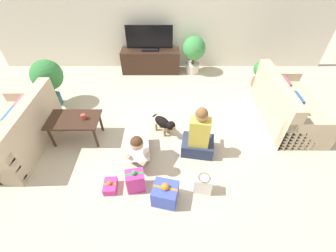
# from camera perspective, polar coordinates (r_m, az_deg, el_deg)

# --- Properties ---
(ground_plane) EXTENTS (16.00, 16.00, 0.00)m
(ground_plane) POSITION_cam_1_polar(r_m,az_deg,el_deg) (4.18, -1.86, -1.84)
(ground_plane) COLOR beige
(wall_back) EXTENTS (8.40, 0.06, 2.60)m
(wall_back) POSITION_cam_1_polar(r_m,az_deg,el_deg) (5.85, -1.56, 26.38)
(wall_back) COLOR white
(wall_back) RESTS_ON ground_plane
(sofa_left) EXTENTS (0.89, 1.72, 0.84)m
(sofa_left) POSITION_cam_1_polar(r_m,az_deg,el_deg) (4.53, -33.97, -1.36)
(sofa_left) COLOR #C6B293
(sofa_left) RESTS_ON ground_plane
(sofa_right) EXTENTS (0.89, 1.72, 0.84)m
(sofa_right) POSITION_cam_1_polar(r_m,az_deg,el_deg) (4.87, 27.78, 4.46)
(sofa_right) COLOR #C6B293
(sofa_right) RESTS_ON ground_plane
(coffee_table) EXTENTS (0.87, 0.52, 0.46)m
(coffee_table) POSITION_cam_1_polar(r_m,az_deg,el_deg) (4.14, -22.87, 1.02)
(coffee_table) COLOR #382319
(coffee_table) RESTS_ON ground_plane
(tv_console) EXTENTS (1.44, 0.44, 0.57)m
(tv_console) POSITION_cam_1_polar(r_m,az_deg,el_deg) (5.96, -4.58, 16.12)
(tv_console) COLOR #382319
(tv_console) RESTS_ON ground_plane
(tv) EXTENTS (1.11, 0.20, 0.60)m
(tv) POSITION_cam_1_polar(r_m,az_deg,el_deg) (5.74, -4.89, 21.02)
(tv) COLOR black
(tv) RESTS_ON tv_console
(potted_plant_corner_right) EXTENTS (0.36, 0.36, 0.62)m
(potted_plant_corner_right) POSITION_cam_1_polar(r_m,az_deg,el_deg) (5.70, 22.33, 12.60)
(potted_plant_corner_right) COLOR #A36042
(potted_plant_corner_right) RESTS_ON ground_plane
(potted_plant_corner_left) EXTENTS (0.60, 0.60, 0.99)m
(potted_plant_corner_left) POSITION_cam_1_polar(r_m,az_deg,el_deg) (5.11, -28.45, 10.95)
(potted_plant_corner_left) COLOR #336B84
(potted_plant_corner_left) RESTS_ON ground_plane
(potted_plant_back_right) EXTENTS (0.56, 0.56, 0.92)m
(potted_plant_back_right) POSITION_cam_1_polar(r_m,az_deg,el_deg) (5.82, 6.40, 18.38)
(potted_plant_back_right) COLOR beige
(potted_plant_back_right) RESTS_ON ground_plane
(person_kneeling) EXTENTS (0.40, 0.82, 0.79)m
(person_kneeling) POSITION_cam_1_polar(r_m,az_deg,el_deg) (3.54, -7.61, -4.70)
(person_kneeling) COLOR #23232D
(person_kneeling) RESTS_ON ground_plane
(person_sitting) EXTENTS (0.58, 0.53, 0.96)m
(person_sitting) POSITION_cam_1_polar(r_m,az_deg,el_deg) (3.64, 7.67, -2.77)
(person_sitting) COLOR #283351
(person_sitting) RESTS_ON ground_plane
(dog) EXTENTS (0.43, 0.42, 0.37)m
(dog) POSITION_cam_1_polar(r_m,az_deg,el_deg) (4.02, -1.00, 0.67)
(dog) COLOR black
(dog) RESTS_ON ground_plane
(gift_box_a) EXTENTS (0.40, 0.37, 0.37)m
(gift_box_a) POSITION_cam_1_polar(r_m,az_deg,el_deg) (3.22, -0.79, -16.76)
(gift_box_a) COLOR #3D51BC
(gift_box_a) RESTS_ON ground_plane
(gift_box_b) EXTENTS (0.20, 0.26, 0.18)m
(gift_box_b) POSITION_cam_1_polar(r_m,az_deg,el_deg) (3.49, -14.51, -14.58)
(gift_box_b) COLOR #CC3389
(gift_box_b) RESTS_ON ground_plane
(gift_box_c) EXTENTS (0.29, 0.24, 0.40)m
(gift_box_c) POSITION_cam_1_polar(r_m,az_deg,el_deg) (3.34, -8.38, -13.62)
(gift_box_c) COLOR #CC3389
(gift_box_c) RESTS_ON ground_plane
(gift_bag_a) EXTENTS (0.28, 0.19, 0.33)m
(gift_bag_a) POSITION_cam_1_polar(r_m,az_deg,el_deg) (3.33, 8.76, -14.44)
(gift_bag_a) COLOR white
(gift_bag_a) RESTS_ON ground_plane
(mug) EXTENTS (0.12, 0.08, 0.09)m
(mug) POSITION_cam_1_polar(r_m,az_deg,el_deg) (4.01, -20.80, 2.16)
(mug) COLOR #B23D38
(mug) RESTS_ON coffee_table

